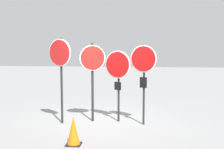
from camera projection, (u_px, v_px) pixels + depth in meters
ground_plane at (104, 122)px, 9.28m from camera, size 40.00×40.00×0.00m
stop_sign_0 at (60, 61)px, 8.90m from camera, size 0.72×0.38×2.49m
stop_sign_1 at (93, 66)px, 9.16m from camera, size 0.74×0.21×2.34m
stop_sign_2 at (118, 70)px, 9.13m from camera, size 0.75×0.36×2.11m
stop_sign_3 at (144, 66)px, 8.76m from camera, size 0.73×0.30×2.28m
traffic_cone_0 at (73, 131)px, 7.19m from camera, size 0.35×0.35×0.67m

